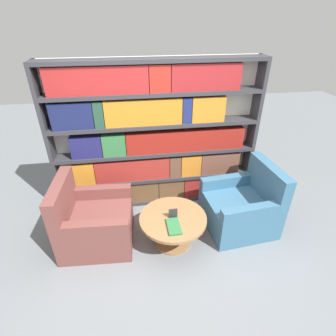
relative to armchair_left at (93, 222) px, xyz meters
name	(u,v)px	position (x,y,z in m)	size (l,w,h in m)	color
ground_plane	(170,263)	(0.91, -0.52, -0.30)	(14.00, 14.00, 0.00)	slate
bookshelf	(154,139)	(0.87, 0.78, 0.74)	(2.90, 0.30, 2.12)	silver
armchair_left	(93,222)	(0.00, 0.00, 0.00)	(0.92, 0.87, 0.91)	brown
armchair_right	(242,207)	(1.98, 0.00, 0.00)	(0.94, 0.89, 0.91)	#386684
coffee_table	(173,225)	(0.99, -0.19, 0.00)	(0.83, 0.83, 0.43)	olive
table_sign	(173,214)	(0.99, -0.19, 0.18)	(0.11, 0.06, 0.13)	black
stray_book	(174,226)	(0.97, -0.37, 0.13)	(0.15, 0.28, 0.03)	#2D703D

